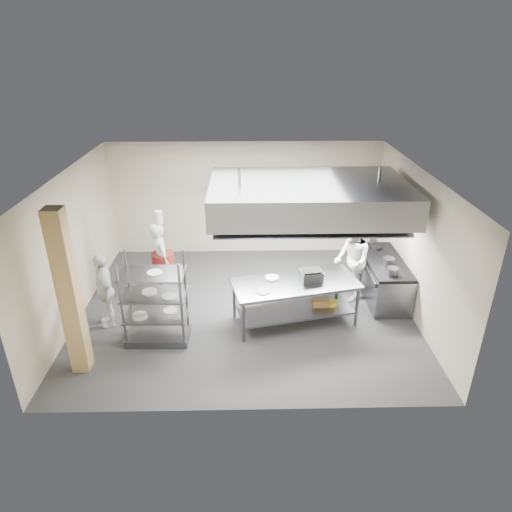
{
  "coord_description": "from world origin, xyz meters",
  "views": [
    {
      "loc": [
        0.03,
        -8.47,
        5.29
      ],
      "look_at": [
        0.23,
        0.2,
        1.17
      ],
      "focal_mm": 32.0,
      "sensor_mm": 36.0,
      "label": 1
    }
  ],
  "objects_px": {
    "chef_plating": "(105,290)",
    "pass_rack": "(155,299)",
    "griddle": "(311,275)",
    "cooking_range": "(382,279)",
    "chef_line": "(351,261)",
    "chef_head": "(161,259)",
    "stockpot": "(388,262)",
    "island": "(295,302)"
  },
  "relations": [
    {
      "from": "pass_rack",
      "to": "chef_head",
      "type": "bearing_deg",
      "value": 96.79
    },
    {
      "from": "chef_head",
      "to": "griddle",
      "type": "bearing_deg",
      "value": -136.65
    },
    {
      "from": "pass_rack",
      "to": "chef_line",
      "type": "distance_m",
      "value": 4.3
    },
    {
      "from": "chef_plating",
      "to": "griddle",
      "type": "height_order",
      "value": "chef_plating"
    },
    {
      "from": "griddle",
      "to": "chef_head",
      "type": "bearing_deg",
      "value": 150.41
    },
    {
      "from": "island",
      "to": "cooking_range",
      "type": "relative_size",
      "value": 1.25
    },
    {
      "from": "cooking_range",
      "to": "chef_line",
      "type": "bearing_deg",
      "value": -176.09
    },
    {
      "from": "cooking_range",
      "to": "stockpot",
      "type": "distance_m",
      "value": 0.63
    },
    {
      "from": "chef_head",
      "to": "chef_plating",
      "type": "distance_m",
      "value": 1.52
    },
    {
      "from": "chef_plating",
      "to": "pass_rack",
      "type": "bearing_deg",
      "value": 39.66
    },
    {
      "from": "island",
      "to": "chef_line",
      "type": "relative_size",
      "value": 1.36
    },
    {
      "from": "island",
      "to": "chef_plating",
      "type": "distance_m",
      "value": 3.83
    },
    {
      "from": "chef_plating",
      "to": "island",
      "type": "bearing_deg",
      "value": 66.71
    },
    {
      "from": "cooking_range",
      "to": "griddle",
      "type": "bearing_deg",
      "value": -152.69
    },
    {
      "from": "cooking_range",
      "to": "chef_plating",
      "type": "xyz_separation_m",
      "value": [
        -5.89,
        -0.99,
        0.36
      ]
    },
    {
      "from": "cooking_range",
      "to": "chef_plating",
      "type": "height_order",
      "value": "chef_plating"
    },
    {
      "from": "pass_rack",
      "to": "stockpot",
      "type": "distance_m",
      "value": 4.94
    },
    {
      "from": "pass_rack",
      "to": "chef_plating",
      "type": "relative_size",
      "value": 1.13
    },
    {
      "from": "pass_rack",
      "to": "griddle",
      "type": "xyz_separation_m",
      "value": [
        3.02,
        0.65,
        0.13
      ]
    },
    {
      "from": "pass_rack",
      "to": "griddle",
      "type": "height_order",
      "value": "pass_rack"
    },
    {
      "from": "chef_plating",
      "to": "griddle",
      "type": "bearing_deg",
      "value": 67.98
    },
    {
      "from": "chef_plating",
      "to": "chef_line",
      "type": "bearing_deg",
      "value": 77.21
    },
    {
      "from": "pass_rack",
      "to": "chef_plating",
      "type": "height_order",
      "value": "pass_rack"
    },
    {
      "from": "chef_line",
      "to": "pass_rack",
      "type": "bearing_deg",
      "value": -72.77
    },
    {
      "from": "cooking_range",
      "to": "griddle",
      "type": "relative_size",
      "value": 4.74
    },
    {
      "from": "chef_head",
      "to": "cooking_range",
      "type": "bearing_deg",
      "value": -119.82
    },
    {
      "from": "island",
      "to": "cooking_range",
      "type": "xyz_separation_m",
      "value": [
        2.08,
        1.0,
        -0.04
      ]
    },
    {
      "from": "chef_head",
      "to": "chef_line",
      "type": "bearing_deg",
      "value": -120.95
    },
    {
      "from": "island",
      "to": "chef_plating",
      "type": "relative_size",
      "value": 1.6
    },
    {
      "from": "pass_rack",
      "to": "chef_head",
      "type": "distance_m",
      "value": 1.78
    },
    {
      "from": "chef_head",
      "to": "stockpot",
      "type": "height_order",
      "value": "chef_head"
    },
    {
      "from": "chef_line",
      "to": "chef_plating",
      "type": "bearing_deg",
      "value": -82.97
    },
    {
      "from": "cooking_range",
      "to": "chef_line",
      "type": "relative_size",
      "value": 1.09
    },
    {
      "from": "griddle",
      "to": "pass_rack",
      "type": "bearing_deg",
      "value": -178.19
    },
    {
      "from": "chef_plating",
      "to": "chef_head",
      "type": "bearing_deg",
      "value": 118.86
    },
    {
      "from": "island",
      "to": "chef_head",
      "type": "xyz_separation_m",
      "value": [
        -2.88,
        1.21,
        0.41
      ]
    },
    {
      "from": "pass_rack",
      "to": "chef_plating",
      "type": "xyz_separation_m",
      "value": [
        -1.11,
        0.57,
        -0.11
      ]
    },
    {
      "from": "island",
      "to": "griddle",
      "type": "distance_m",
      "value": 0.65
    },
    {
      "from": "chef_head",
      "to": "pass_rack",
      "type": "bearing_deg",
      "value": 158.3
    },
    {
      "from": "island",
      "to": "griddle",
      "type": "relative_size",
      "value": 5.93
    },
    {
      "from": "island",
      "to": "griddle",
      "type": "bearing_deg",
      "value": 3.06
    },
    {
      "from": "chef_line",
      "to": "stockpot",
      "type": "xyz_separation_m",
      "value": [
        0.74,
        -0.22,
        0.07
      ]
    }
  ]
}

